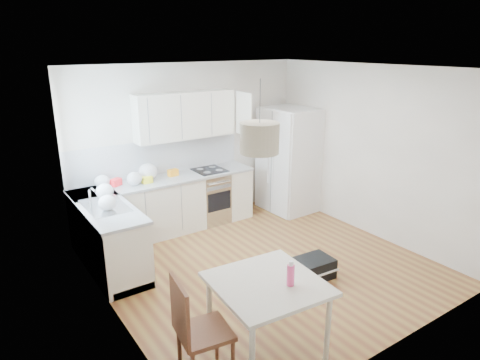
{
  "coord_description": "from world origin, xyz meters",
  "views": [
    {
      "loc": [
        -3.31,
        -4.27,
        2.99
      ],
      "look_at": [
        -0.13,
        0.4,
        1.18
      ],
      "focal_mm": 32.0,
      "sensor_mm": 36.0,
      "label": 1
    }
  ],
  "objects_px": {
    "refrigerator": "(289,160)",
    "dining_table": "(267,290)",
    "dining_chair": "(205,329)",
    "gym_bag": "(311,269)"
  },
  "relations": [
    {
      "from": "refrigerator",
      "to": "dining_table",
      "type": "xyz_separation_m",
      "value": [
        -2.77,
        -2.91,
        -0.24
      ]
    },
    {
      "from": "dining_chair",
      "to": "gym_bag",
      "type": "distance_m",
      "value": 2.22
    },
    {
      "from": "refrigerator",
      "to": "gym_bag",
      "type": "bearing_deg",
      "value": -124.94
    },
    {
      "from": "refrigerator",
      "to": "dining_chair",
      "type": "relative_size",
      "value": 1.79
    },
    {
      "from": "refrigerator",
      "to": "dining_table",
      "type": "height_order",
      "value": "refrigerator"
    },
    {
      "from": "dining_table",
      "to": "gym_bag",
      "type": "distance_m",
      "value": 1.68
    },
    {
      "from": "dining_chair",
      "to": "gym_bag",
      "type": "bearing_deg",
      "value": 28.91
    },
    {
      "from": "refrigerator",
      "to": "gym_bag",
      "type": "distance_m",
      "value": 2.67
    },
    {
      "from": "dining_table",
      "to": "gym_bag",
      "type": "relative_size",
      "value": 1.87
    },
    {
      "from": "refrigerator",
      "to": "dining_table",
      "type": "distance_m",
      "value": 4.02
    }
  ]
}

